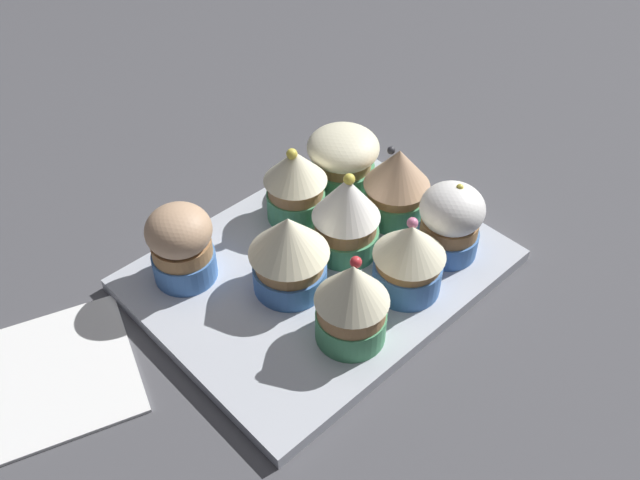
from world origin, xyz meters
TOP-DOWN VIEW (x-y plane):
  - ground_plane at (0.00, 0.00)cm, footprint 180.00×180.00cm
  - baking_tray at (0.00, 0.00)cm, footprint 29.42×22.93cm
  - cupcake_0 at (-9.34, -6.71)cm, footprint 6.89×6.89cm
  - cupcake_1 at (-2.88, -6.26)cm, footprint 5.75×5.75cm
  - cupcake_2 at (9.03, -7.00)cm, footprint 5.46×5.46cm
  - cupcake_3 at (-9.47, -0.12)cm, footprint 6.02×6.02cm
  - cupcake_4 at (-3.05, 0.12)cm, footprint 5.88×5.88cm
  - cupcake_5 at (3.42, 0.04)cm, footprint 6.61×6.61cm
  - cupcake_6 at (-9.34, 6.25)cm, footprint 5.53×5.53cm
  - cupcake_7 at (-3.44, 6.77)cm, footprint 5.93×5.93cm
  - cupcake_8 at (3.56, 7.22)cm, footprint 5.70×5.70cm
  - napkin at (23.38, -6.59)cm, footprint 17.84×16.47cm

SIDE VIEW (x-z plane):
  - ground_plane at x=0.00cm, z-range -3.00..0.00cm
  - napkin at x=23.38cm, z-range 0.00..0.60cm
  - baking_tray at x=0.00cm, z-range 0.00..1.20cm
  - cupcake_0 at x=-9.34cm, z-range 1.35..7.43cm
  - cupcake_7 at x=-3.44cm, z-range 1.12..8.22cm
  - cupcake_6 at x=-9.34cm, z-range 1.12..8.27cm
  - cupcake_2 at x=9.03cm, z-range 1.24..8.37cm
  - cupcake_1 at x=-2.88cm, z-range 1.17..8.82cm
  - cupcake_3 at x=-9.47cm, z-range 1.21..8.91cm
  - cupcake_5 at x=3.42cm, z-range 1.35..8.82cm
  - cupcake_8 at x=3.56cm, z-range 1.13..9.11cm
  - cupcake_4 at x=-3.05cm, z-range 1.08..9.24cm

